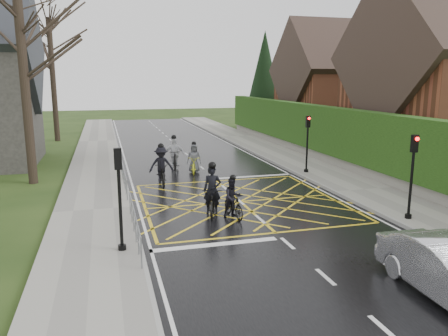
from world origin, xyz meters
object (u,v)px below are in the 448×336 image
cyclist_rear (213,197)px  cyclist_back (233,201)px  cyclist_lead (194,162)px  cyclist_front (174,157)px  cyclist_mid (162,169)px

cyclist_rear → cyclist_back: (0.65, -0.56, -0.05)m
cyclist_back → cyclist_lead: (0.19, 8.22, -0.01)m
cyclist_front → cyclist_lead: size_ratio=1.09×
cyclist_back → cyclist_lead: bearing=80.9°
cyclist_rear → cyclist_front: (-0.11, 8.65, 0.08)m
cyclist_back → cyclist_rear: bearing=131.7°
cyclist_lead → cyclist_front: bearing=148.8°
cyclist_mid → cyclist_front: 3.35m
cyclist_front → cyclist_lead: 1.39m
cyclist_rear → cyclist_back: size_ratio=1.33×
cyclist_mid → cyclist_front: (1.14, 3.15, 0.00)m
cyclist_rear → cyclist_mid: size_ratio=1.06×
cyclist_mid → cyclist_back: bearing=-71.4°
cyclist_mid → cyclist_front: cyclist_mid is taller
cyclist_mid → cyclist_lead: size_ratio=1.11×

